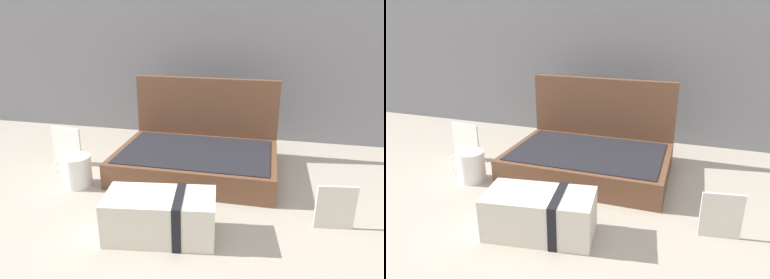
% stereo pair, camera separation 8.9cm
% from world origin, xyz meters
% --- Properties ---
extents(ground_plane, '(6.00, 6.00, 0.00)m').
position_xyz_m(ground_plane, '(0.00, 0.00, 0.00)').
color(ground_plane, '#9E9384').
extents(open_suitcase, '(0.50, 0.34, 0.28)m').
position_xyz_m(open_suitcase, '(-0.05, 0.19, 0.06)').
color(open_suitcase, brown).
rests_on(open_suitcase, ground_plane).
extents(cream_toiletry_bag, '(0.26, 0.16, 0.11)m').
position_xyz_m(cream_toiletry_bag, '(-0.06, -0.18, 0.05)').
color(cream_toiletry_bag, silver).
rests_on(cream_toiletry_bag, ground_plane).
extents(coffee_mug, '(0.12, 0.08, 0.09)m').
position_xyz_m(coffee_mug, '(-0.39, 0.01, 0.05)').
color(coffee_mug, white).
rests_on(coffee_mug, ground_plane).
extents(info_card_left, '(0.09, 0.02, 0.11)m').
position_xyz_m(info_card_left, '(0.33, -0.06, 0.06)').
color(info_card_left, silver).
rests_on(info_card_left, ground_plane).
extents(poster_card_right, '(0.11, 0.02, 0.13)m').
position_xyz_m(poster_card_right, '(-0.50, 0.15, 0.06)').
color(poster_card_right, white).
rests_on(poster_card_right, ground_plane).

